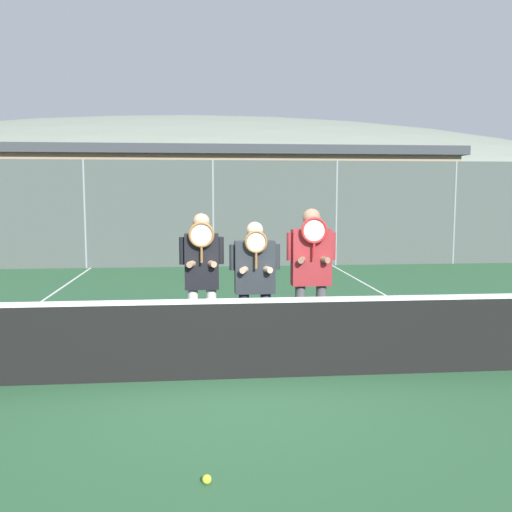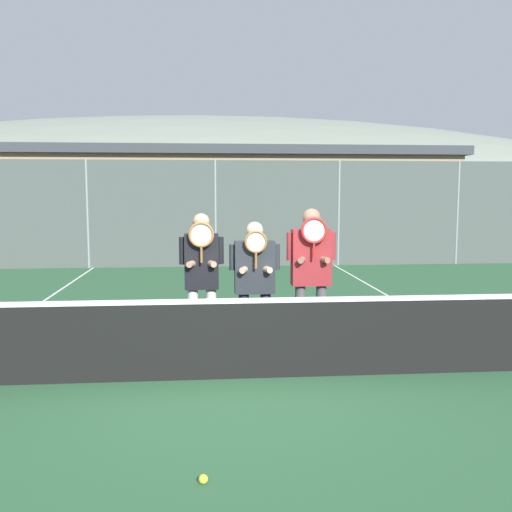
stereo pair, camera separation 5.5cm
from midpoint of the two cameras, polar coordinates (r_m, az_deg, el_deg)
ground_plane at (r=6.52m, az=-2.72°, el=-12.17°), size 120.00×120.00×0.00m
hill_distant at (r=60.28m, az=-5.17°, el=4.39°), size 96.35×53.53×18.73m
clubhouse_building at (r=24.75m, az=-6.36°, el=6.13°), size 22.02×5.50×3.92m
fence_back at (r=15.94m, az=-4.42°, el=4.23°), size 21.01×0.06×2.96m
tennis_net at (r=6.39m, az=-2.75°, el=-8.15°), size 9.10×0.09×1.01m
court_line_left_sideline at (r=9.90m, az=-23.64°, el=-6.23°), size 0.05×16.00×0.01m
court_line_right_sideline at (r=10.09m, az=16.04°, el=-5.70°), size 0.05×16.00×0.01m
player_leftmost at (r=7.16m, az=-5.66°, el=-1.69°), size 0.56×0.34×1.82m
player_center_left at (r=7.10m, az=-0.34°, el=-2.13°), size 0.63×0.34×1.71m
player_center_right at (r=7.26m, az=5.32°, el=-1.10°), size 0.63×0.34×1.87m
car_far_left at (r=19.78m, az=-22.32°, el=2.67°), size 4.57×2.00×1.90m
car_left_of_center at (r=18.81m, az=-6.97°, el=2.66°), size 4.19×1.99×1.69m
car_center at (r=19.24m, az=8.25°, el=2.80°), size 4.20×2.08×1.74m
car_right_of_center at (r=21.20m, az=22.18°, el=2.65°), size 4.63×2.07×1.67m
tennis_ball_on_court at (r=4.39m, az=-5.33°, el=-21.34°), size 0.07×0.07×0.07m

